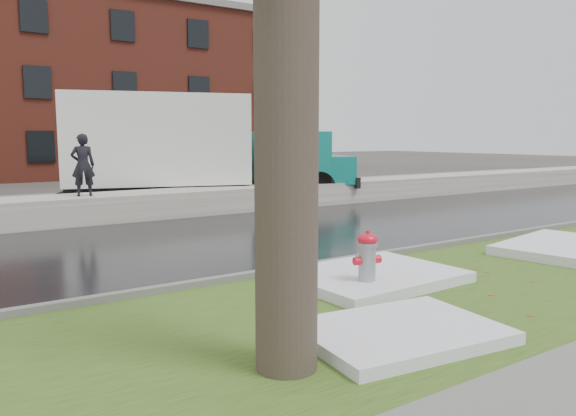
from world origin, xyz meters
TOP-DOWN VIEW (x-y plane):
  - ground at (0.00, 0.00)m, footprint 120.00×120.00m
  - verge at (0.00, -1.25)m, footprint 60.00×4.50m
  - road at (0.00, 4.50)m, footprint 60.00×7.00m
  - parking_lot at (0.00, 13.00)m, footprint 60.00×9.00m
  - curb at (0.00, 1.00)m, footprint 60.00×0.15m
  - snowbank at (0.00, 8.70)m, footprint 60.00×1.60m
  - brick_building at (2.00, 30.00)m, footprint 26.00×12.00m
  - bg_tree_right at (16.00, 24.00)m, footprint 1.40×1.62m
  - fire_hydrant at (-0.31, -0.64)m, footprint 0.45×0.40m
  - box_truck at (1.99, 10.48)m, footprint 10.96×5.15m
  - worker at (-2.02, 8.54)m, footprint 0.67×0.52m
  - snow_patch_near at (0.15, -0.26)m, footprint 2.67×2.09m
  - snow_patch_far at (-1.32, -2.32)m, footprint 2.38×1.85m
  - snow_patch_side at (4.87, -0.64)m, footprint 3.07×2.26m

SIDE VIEW (x-z plane):
  - ground at x=0.00m, z-range 0.00..0.00m
  - road at x=0.00m, z-range 0.00..0.03m
  - parking_lot at x=0.00m, z-range 0.00..0.03m
  - verge at x=0.00m, z-range 0.00..0.04m
  - curb at x=0.00m, z-range 0.00..0.14m
  - snow_patch_far at x=-1.32m, z-range 0.04..0.18m
  - snow_patch_near at x=0.15m, z-range 0.04..0.20m
  - snow_patch_side at x=4.87m, z-range 0.04..0.22m
  - snowbank at x=0.00m, z-range 0.00..0.75m
  - fire_hydrant at x=-0.31m, z-range 0.07..0.98m
  - worker at x=-2.02m, z-range 0.75..2.39m
  - box_truck at x=1.99m, z-range 0.10..3.75m
  - bg_tree_right at x=16.00m, z-range 0.08..6.58m
  - brick_building at x=2.00m, z-range 0.00..10.00m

